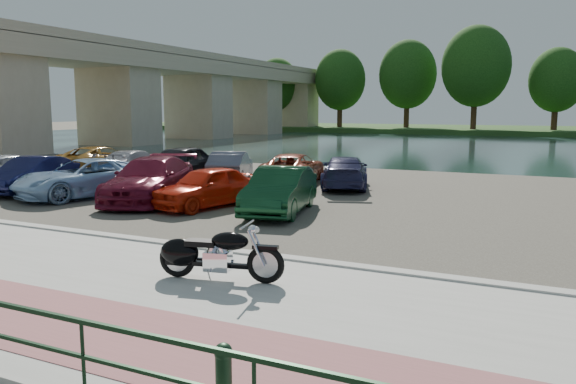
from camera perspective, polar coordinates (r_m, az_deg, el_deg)
name	(u,v)px	position (r m, az deg, el deg)	size (l,w,h in m)	color
ground	(168,281)	(10.61, -12.06, -8.80)	(200.00, 200.00, 0.00)	#595447
promenade	(131,294)	(9.86, -15.65, -9.97)	(60.00, 6.00, 0.10)	#ABA9A1
pink_path	(60,322)	(8.84, -22.18, -12.10)	(60.00, 2.00, 0.01)	#985555
kerb	(226,252)	(12.17, -6.32, -6.08)	(60.00, 0.30, 0.14)	#ABA9A1
parking_lot	(359,196)	(20.23, 7.19, -0.40)	(60.00, 18.00, 0.04)	#444037
river	(470,147)	(48.50, 18.05, 4.38)	(120.00, 40.00, 0.00)	#172927
far_bank	(504,130)	(80.29, 21.07, 5.90)	(120.00, 24.00, 0.60)	#224518
bridge	(193,85)	(59.84, -9.66, 10.66)	(7.00, 56.00, 8.55)	tan
far_trees	(542,71)	(73.95, 24.41, 11.12)	(70.25, 10.68, 12.52)	#3B2315
motorcycle	(209,254)	(10.10, -8.04, -6.27)	(2.30, 0.88, 1.05)	black
car_1	(32,175)	(22.77, -24.60, 1.60)	(1.39, 3.99, 1.32)	#12143A
car_2	(84,178)	(20.90, -20.02, 1.34)	(2.21, 4.80, 1.33)	#97B9DC
car_3	(151,180)	(19.25, -13.78, 1.22)	(2.04, 5.03, 1.46)	maroon
car_4	(207,187)	(17.80, -8.27, 0.52)	(1.52, 3.77, 1.28)	red
car_5	(280,190)	(16.59, -0.82, 0.16)	(1.44, 4.12, 1.36)	#113E20
car_6	(100,159)	(28.64, -18.59, 3.16)	(2.14, 4.64, 1.29)	#9E6D24
car_7	(134,163)	(26.64, -15.34, 2.86)	(1.71, 4.19, 1.22)	gray
car_8	(187,162)	(25.28, -10.18, 3.06)	(1.77, 4.40, 1.50)	black
car_9	(231,166)	(23.88, -5.84, 2.60)	(1.38, 3.95, 1.30)	#585A6A
car_10	(293,168)	(23.29, 0.48, 2.42)	(2.07, 4.48, 1.24)	maroon
car_11	(345,172)	(22.07, 5.80, 2.04)	(1.74, 4.28, 1.24)	#29294F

